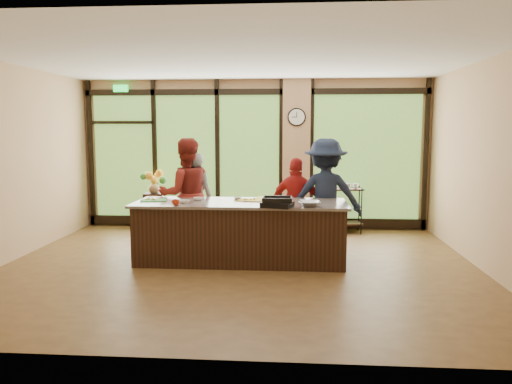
% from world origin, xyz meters
% --- Properties ---
extents(floor, '(7.00, 7.00, 0.00)m').
position_xyz_m(floor, '(0.00, 0.00, 0.00)').
color(floor, '#53391D').
rests_on(floor, ground).
extents(ceiling, '(7.00, 7.00, 0.00)m').
position_xyz_m(ceiling, '(0.00, 0.00, 3.00)').
color(ceiling, silver).
rests_on(ceiling, back_wall).
extents(back_wall, '(7.00, 0.00, 7.00)m').
position_xyz_m(back_wall, '(0.00, 3.00, 1.50)').
color(back_wall, tan).
rests_on(back_wall, floor).
extents(left_wall, '(0.00, 6.00, 6.00)m').
position_xyz_m(left_wall, '(-3.50, 0.00, 1.50)').
color(left_wall, tan).
rests_on(left_wall, floor).
extents(right_wall, '(0.00, 6.00, 6.00)m').
position_xyz_m(right_wall, '(3.50, 0.00, 1.50)').
color(right_wall, tan).
rests_on(right_wall, floor).
extents(window_wall, '(6.90, 0.12, 3.00)m').
position_xyz_m(window_wall, '(0.16, 2.95, 1.39)').
color(window_wall, tan).
rests_on(window_wall, floor).
extents(island_base, '(3.10, 1.00, 0.88)m').
position_xyz_m(island_base, '(0.00, 0.30, 0.44)').
color(island_base, black).
rests_on(island_base, floor).
extents(countertop, '(3.20, 1.10, 0.04)m').
position_xyz_m(countertop, '(0.00, 0.30, 0.90)').
color(countertop, gray).
rests_on(countertop, island_base).
extents(wall_clock, '(0.36, 0.04, 0.36)m').
position_xyz_m(wall_clock, '(0.85, 2.87, 2.25)').
color(wall_clock, black).
rests_on(wall_clock, window_wall).
extents(cook_left, '(0.67, 0.52, 1.64)m').
position_xyz_m(cook_left, '(-0.85, 1.13, 0.82)').
color(cook_left, gray).
rests_on(cook_left, floor).
extents(cook_midleft, '(1.10, 0.98, 1.87)m').
position_xyz_m(cook_midleft, '(-0.98, 0.98, 0.93)').
color(cook_midleft, maroon).
rests_on(cook_midleft, floor).
extents(cook_midright, '(0.96, 0.55, 1.55)m').
position_xyz_m(cook_midright, '(0.85, 1.08, 0.77)').
color(cook_midright, '#A11B18').
rests_on(cook_midright, floor).
extents(cook_right, '(1.21, 0.70, 1.86)m').
position_xyz_m(cook_right, '(1.32, 1.01, 0.93)').
color(cook_right, '#161E31').
rests_on(cook_right, floor).
extents(roasting_pan, '(0.49, 0.43, 0.07)m').
position_xyz_m(roasting_pan, '(0.57, -0.16, 0.96)').
color(roasting_pan, black).
rests_on(roasting_pan, countertop).
extents(mixing_bowl, '(0.33, 0.33, 0.08)m').
position_xyz_m(mixing_bowl, '(1.03, -0.07, 0.96)').
color(mixing_bowl, silver).
rests_on(mixing_bowl, countertop).
extents(cutting_board_left, '(0.44, 0.36, 0.01)m').
position_xyz_m(cutting_board_left, '(-1.35, 0.34, 0.93)').
color(cutting_board_left, green).
rests_on(cutting_board_left, countertop).
extents(cutting_board_center, '(0.43, 0.37, 0.01)m').
position_xyz_m(cutting_board_center, '(0.14, 0.47, 0.93)').
color(cutting_board_center, gold).
rests_on(cutting_board_center, countertop).
extents(cutting_board_right, '(0.51, 0.45, 0.01)m').
position_xyz_m(cutting_board_right, '(0.42, 0.70, 0.93)').
color(cutting_board_right, gold).
rests_on(cutting_board_right, countertop).
extents(prep_bowl_near, '(0.17, 0.17, 0.05)m').
position_xyz_m(prep_bowl_near, '(-0.81, 0.10, 0.94)').
color(prep_bowl_near, silver).
rests_on(prep_bowl_near, countertop).
extents(prep_bowl_mid, '(0.16, 0.16, 0.05)m').
position_xyz_m(prep_bowl_mid, '(-0.66, 0.40, 0.94)').
color(prep_bowl_mid, silver).
rests_on(prep_bowl_mid, countertop).
extents(prep_bowl_far, '(0.16, 0.16, 0.03)m').
position_xyz_m(prep_bowl_far, '(-0.07, 0.58, 0.94)').
color(prep_bowl_far, silver).
rests_on(prep_bowl_far, countertop).
extents(red_ramekin, '(0.15, 0.15, 0.09)m').
position_xyz_m(red_ramekin, '(-0.89, -0.13, 0.96)').
color(red_ramekin, '#A42610').
rests_on(red_ramekin, countertop).
extents(flower_stand, '(0.41, 0.41, 0.76)m').
position_xyz_m(flower_stand, '(-1.95, 2.48, 0.38)').
color(flower_stand, black).
rests_on(flower_stand, floor).
extents(flower_vase, '(0.26, 0.26, 0.25)m').
position_xyz_m(flower_vase, '(-1.95, 2.48, 0.88)').
color(flower_vase, olive).
rests_on(flower_vase, flower_stand).
extents(bar_cart, '(0.75, 0.49, 0.96)m').
position_xyz_m(bar_cart, '(1.78, 2.61, 0.58)').
color(bar_cart, black).
rests_on(bar_cart, floor).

